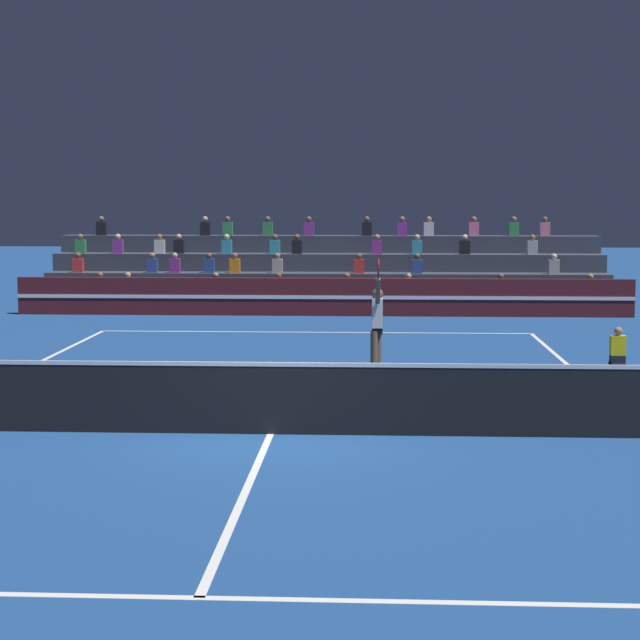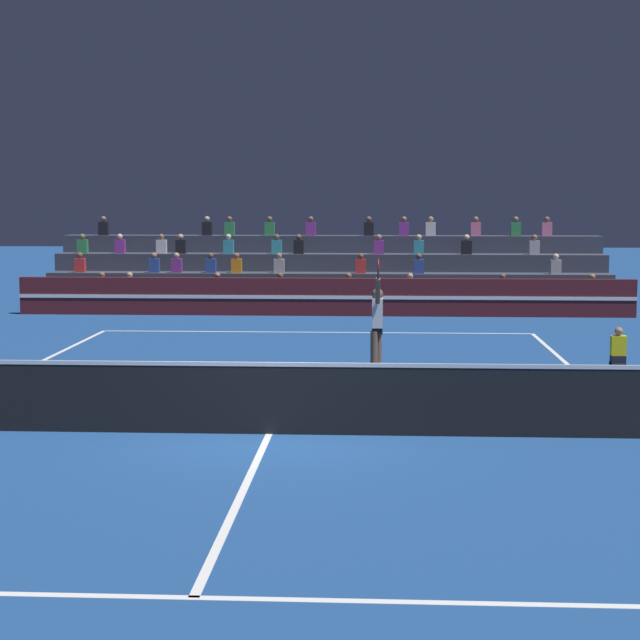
% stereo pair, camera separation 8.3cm
% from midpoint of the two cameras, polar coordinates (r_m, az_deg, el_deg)
% --- Properties ---
extents(ground_plane, '(120.00, 120.00, 0.00)m').
position_cam_midpoint_polar(ground_plane, '(15.66, -2.81, -6.10)').
color(ground_plane, navy).
extents(court_lines, '(11.10, 23.90, 0.01)m').
position_cam_midpoint_polar(court_lines, '(15.66, -2.81, -6.09)').
color(court_lines, white).
rests_on(court_lines, ground).
extents(tennis_net, '(12.00, 0.10, 1.10)m').
position_cam_midpoint_polar(tennis_net, '(15.55, -2.82, -4.15)').
color(tennis_net, '#2D6B38').
rests_on(tennis_net, ground).
extents(sponsor_banner_wall, '(18.00, 0.26, 1.10)m').
position_cam_midpoint_polar(sponsor_banner_wall, '(31.19, 0.04, 1.24)').
color(sponsor_banner_wall, '#51191E').
rests_on(sponsor_banner_wall, ground).
extents(bleacher_stand, '(17.57, 3.80, 2.83)m').
position_cam_midpoint_polar(bleacher_stand, '(34.32, 0.29, 2.21)').
color(bleacher_stand, '#383D4C').
rests_on(bleacher_stand, ground).
extents(ball_kid_courtside, '(0.30, 0.36, 0.84)m').
position_cam_midpoint_polar(ball_kid_courtside, '(22.34, 15.49, -1.67)').
color(ball_kid_courtside, black).
rests_on(ball_kid_courtside, ground).
extents(tennis_player, '(0.34, 1.25, 2.38)m').
position_cam_midpoint_polar(tennis_player, '(20.44, 2.94, -0.34)').
color(tennis_player, brown).
rests_on(tennis_player, ground).
extents(tennis_ball, '(0.07, 0.07, 0.07)m').
position_cam_midpoint_polar(tennis_ball, '(21.12, 0.13, -2.71)').
color(tennis_ball, '#C6DB33').
rests_on(tennis_ball, ground).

